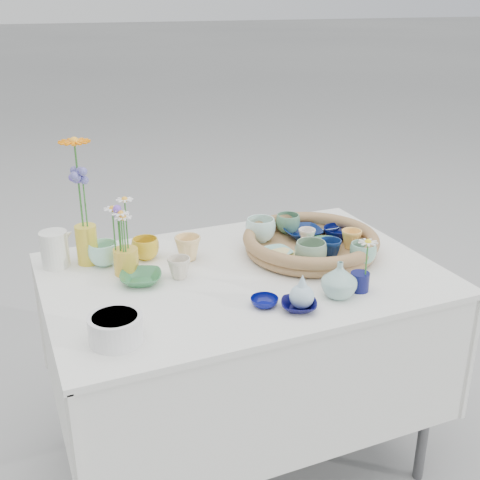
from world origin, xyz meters
name	(u,v)px	position (x,y,z in m)	size (l,w,h in m)	color
ground	(242,456)	(0.00, 0.00, 0.00)	(80.00, 80.00, 0.00)	#9C9C99
display_table	(242,456)	(0.00, 0.00, 0.00)	(1.26, 0.86, 0.77)	silver
wicker_tray	(310,243)	(0.28, 0.05, 0.80)	(0.47, 0.47, 0.08)	brown
tray_ceramic_0	(303,233)	(0.31, 0.15, 0.80)	(0.14, 0.14, 0.03)	#05174A
tray_ceramic_1	(339,233)	(0.43, 0.10, 0.80)	(0.12, 0.12, 0.04)	#060C41
tray_ceramic_2	(351,239)	(0.41, 0.00, 0.82)	(0.07, 0.07, 0.07)	#FABA56
tray_ceramic_3	(323,245)	(0.32, 0.03, 0.80)	(0.11, 0.11, 0.03)	#377F51
tray_ceramic_4	(311,254)	(0.21, -0.08, 0.82)	(0.10, 0.10, 0.08)	gray
tray_ceramic_5	(276,253)	(0.14, 0.03, 0.80)	(0.10, 0.10, 0.02)	#89C9BD
tray_ceramic_6	(261,230)	(0.15, 0.18, 0.83)	(0.11, 0.11, 0.08)	silver
tray_ceramic_7	(307,236)	(0.29, 0.09, 0.81)	(0.06, 0.06, 0.06)	silver
tray_ceramic_8	(326,228)	(0.42, 0.18, 0.79)	(0.09, 0.09, 0.02)	#A1C9E9
tray_ceramic_9	(330,249)	(0.30, -0.05, 0.82)	(0.07, 0.07, 0.07)	#0D214F
tray_ceramic_10	(282,257)	(0.14, 0.00, 0.79)	(0.10, 0.10, 0.02)	#EBD17E
tray_ceramic_11	(363,253)	(0.38, -0.13, 0.82)	(0.09, 0.09, 0.07)	#81BBA1
tray_ceramic_12	(288,224)	(0.28, 0.22, 0.82)	(0.09, 0.09, 0.07)	#538666
loose_ceramic_0	(145,249)	(-0.26, 0.23, 0.80)	(0.09, 0.09, 0.07)	gold
loose_ceramic_1	(188,248)	(-0.13, 0.17, 0.81)	(0.09, 0.09, 0.08)	#F2C981
loose_ceramic_2	(141,278)	(-0.33, 0.05, 0.78)	(0.13, 0.13, 0.03)	#307241
loose_ceramic_3	(179,268)	(-0.20, 0.04, 0.80)	(0.07, 0.07, 0.07)	beige
loose_ceramic_4	(264,302)	(-0.03, -0.24, 0.78)	(0.08, 0.08, 0.03)	#060C65
loose_ceramic_5	(103,254)	(-0.41, 0.23, 0.80)	(0.10, 0.10, 0.08)	#A2E6CB
loose_ceramic_6	(299,306)	(0.05, -0.30, 0.78)	(0.10, 0.10, 0.03)	#08083C
fluted_bowl	(116,329)	(-0.47, -0.26, 0.80)	(0.14, 0.14, 0.07)	silver
bud_vase_paleblue	(302,290)	(0.06, -0.29, 0.82)	(0.07, 0.07, 0.11)	#A3C1D1
bud_vase_seafoam	(339,280)	(0.20, -0.27, 0.82)	(0.11, 0.11, 0.11)	#8FB8AF
bud_vase_cobalt	(360,282)	(0.28, -0.26, 0.79)	(0.06, 0.06, 0.06)	#0D104A
single_daisy	(367,258)	(0.29, -0.27, 0.88)	(0.07, 0.07, 0.12)	white
tall_vase_yellow	(87,244)	(-0.45, 0.27, 0.83)	(0.07, 0.07, 0.13)	gold
gerbera	(79,185)	(-0.46, 0.27, 1.04)	(0.12, 0.12, 0.30)	orange
hydrangea	(85,202)	(-0.44, 0.26, 0.98)	(0.07, 0.07, 0.24)	#624CBF
white_pitcher	(55,249)	(-0.55, 0.28, 0.83)	(0.13, 0.09, 0.12)	silver
daisy_cup	(126,261)	(-0.35, 0.14, 0.81)	(0.08, 0.08, 0.09)	gold
daisy_posy	(120,226)	(-0.36, 0.13, 0.93)	(0.08, 0.08, 0.17)	white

